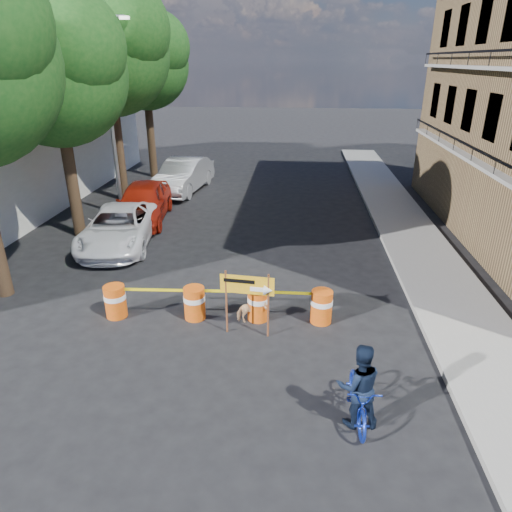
% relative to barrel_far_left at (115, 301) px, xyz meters
% --- Properties ---
extents(ground, '(120.00, 120.00, 0.00)m').
position_rel_barrel_far_left_xyz_m(ground, '(3.05, -1.07, -0.47)').
color(ground, black).
rests_on(ground, ground).
extents(sidewalk_east, '(2.40, 40.00, 0.15)m').
position_rel_barrel_far_left_xyz_m(sidewalk_east, '(9.25, 4.93, -0.40)').
color(sidewalk_east, gray).
rests_on(sidewalk_east, ground).
extents(tree_mid_a, '(5.25, 5.00, 8.68)m').
position_rel_barrel_far_left_xyz_m(tree_mid_a, '(-3.69, 5.93, 5.53)').
color(tree_mid_a, '#332316').
rests_on(tree_mid_a, ground).
extents(tree_mid_b, '(5.67, 5.40, 9.62)m').
position_rel_barrel_far_left_xyz_m(tree_mid_b, '(-3.68, 10.93, 6.24)').
color(tree_mid_b, '#332316').
rests_on(tree_mid_b, ground).
extents(tree_far, '(5.04, 4.80, 8.84)m').
position_rel_barrel_far_left_xyz_m(tree_far, '(-3.69, 15.93, 5.74)').
color(tree_far, '#332316').
rests_on(tree_far, ground).
extents(streetlamp, '(1.25, 0.18, 8.00)m').
position_rel_barrel_far_left_xyz_m(streetlamp, '(-2.89, 8.43, 3.90)').
color(streetlamp, gray).
rests_on(streetlamp, ground).
extents(barrel_far_left, '(0.58, 0.58, 0.90)m').
position_rel_barrel_far_left_xyz_m(barrel_far_left, '(0.00, 0.00, 0.00)').
color(barrel_far_left, '#CB580B').
rests_on(barrel_far_left, ground).
extents(barrel_mid_left, '(0.58, 0.58, 0.90)m').
position_rel_barrel_far_left_xyz_m(barrel_mid_left, '(2.13, 0.10, 0.00)').
color(barrel_mid_left, '#CB580B').
rests_on(barrel_mid_left, ground).
extents(barrel_mid_right, '(0.58, 0.58, 0.90)m').
position_rel_barrel_far_left_xyz_m(barrel_mid_right, '(3.82, 0.20, 0.00)').
color(barrel_mid_right, '#CB580B').
rests_on(barrel_mid_right, ground).
extents(barrel_far_right, '(0.58, 0.58, 0.90)m').
position_rel_barrel_far_left_xyz_m(barrel_far_right, '(5.49, 0.20, 0.00)').
color(barrel_far_right, '#CB580B').
rests_on(barrel_far_right, ground).
extents(detour_sign, '(1.34, 0.29, 1.72)m').
position_rel_barrel_far_left_xyz_m(detour_sign, '(3.77, -0.59, 0.78)').
color(detour_sign, '#592D19').
rests_on(detour_sign, ground).
extents(pedestrian, '(0.90, 0.74, 1.73)m').
position_rel_barrel_far_left_xyz_m(pedestrian, '(5.99, -3.43, 0.39)').
color(pedestrian, black).
rests_on(pedestrian, ground).
extents(bicycle, '(0.65, 0.95, 1.76)m').
position_rel_barrel_far_left_xyz_m(bicycle, '(6.05, -3.26, 0.41)').
color(bicycle, '#1630B4').
rests_on(bicycle, ground).
extents(dog, '(0.82, 0.50, 0.65)m').
position_rel_barrel_far_left_xyz_m(dog, '(3.67, -0.00, -0.15)').
color(dog, '#E3B682').
rests_on(dog, ground).
extents(suv_white, '(2.94, 5.31, 1.41)m').
position_rel_barrel_far_left_xyz_m(suv_white, '(-1.75, 5.03, 0.23)').
color(suv_white, white).
rests_on(suv_white, ground).
extents(sedan_red, '(2.52, 5.07, 1.66)m').
position_rel_barrel_far_left_xyz_m(sedan_red, '(-1.75, 7.88, 0.36)').
color(sedan_red, '#A51E0D').
rests_on(sedan_red, ground).
extents(sedan_silver, '(2.45, 5.31, 1.69)m').
position_rel_barrel_far_left_xyz_m(sedan_silver, '(-1.17, 12.73, 0.37)').
color(sedan_silver, '#B0B2B8').
rests_on(sedan_silver, ground).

